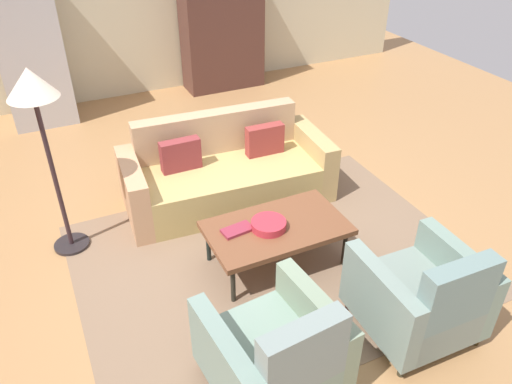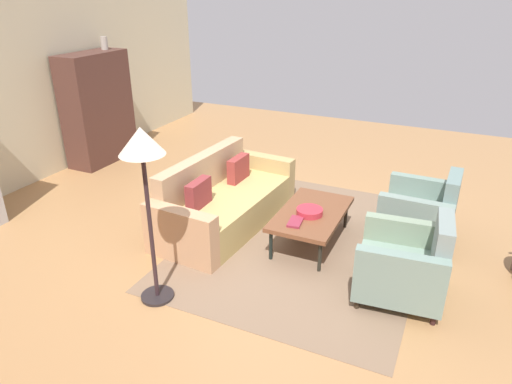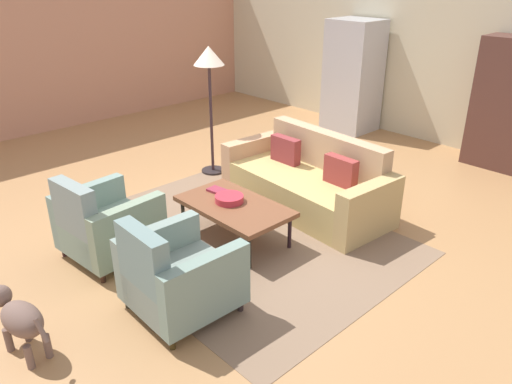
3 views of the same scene
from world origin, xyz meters
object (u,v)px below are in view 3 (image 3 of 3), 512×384
Objects in this scene: coffee_table at (234,207)px; dog at (19,317)px; couch at (310,183)px; armchair_right at (175,278)px; refrigerator at (353,76)px; fruit_bowl at (229,199)px; armchair_left at (104,227)px; floor_lamp at (209,68)px; book_stack at (219,191)px.

coffee_table is 2.27m from dog.
coffee_table is at bearing 93.66° from couch.
refrigerator reaches higher than armchair_right.
dog is (0.27, -2.26, -0.13)m from fruit_bowl.
refrigerator is (-1.45, 4.04, 0.48)m from fruit_bowl.
armchair_left is 1.00× the size of armchair_right.
floor_lamp is (-1.62, 1.02, 1.07)m from coffee_table.
book_stack is at bearing 167.68° from coffee_table.
armchair_right is 1.35m from fruit_bowl.
dog is at bearing -59.41° from armchair_left.
fruit_bowl is at bearing -15.84° from book_stack.
book_stack is 0.15× the size of refrigerator.
dog is at bearing -74.68° from refrigerator.
book_stack is (0.26, 1.24, 0.08)m from armchair_left.
armchair_right is 1.55m from book_stack.
fruit_bowl is 0.17× the size of floor_lamp.
armchair_left and armchair_right have the same top height.
couch is 2.43m from armchair_left.
fruit_bowl is 1.09× the size of book_stack.
couch reaches higher than fruit_bowl.
coffee_table is 0.65× the size of refrigerator.
armchair_left is 0.51× the size of floor_lamp.
coffee_table is 0.10m from fruit_bowl.
coffee_table is 1.36× the size of armchair_right.
armchair_left is at bearing -117.00° from coffee_table.
refrigerator reaches higher than fruit_bowl.
refrigerator reaches higher than coffee_table.
book_stack is at bearing -36.21° from floor_lamp.
armchair_left is 1.35m from dog.
dog is at bearing -83.15° from fruit_bowl.
armchair_right is 3.20× the size of book_stack.
armchair_right is at bearing -44.50° from floor_lamp.
dog reaches higher than book_stack.
coffee_table is 1.70× the size of dog.
floor_lamp reaches higher than armchair_left.
armchair_left is at bearing -101.80° from book_stack.
floor_lamp reaches higher than coffee_table.
couch is 3.45m from dog.
coffee_table is 0.35m from book_stack.
armchair_right reaches higher than couch.
dog is (0.79, -1.10, -0.03)m from armchair_left.
book_stack is at bearing 76.91° from couch.
dog is at bearing 97.07° from couch.
book_stack is at bearing 128.41° from armchair_right.
refrigerator is at bearing 113.69° from armchair_right.
refrigerator is at bearing 110.78° from coffee_table.
refrigerator reaches higher than dog.
armchair_right reaches higher than fruit_bowl.
armchair_right is at bearing -67.74° from refrigerator.
armchair_right is at bearing -5.12° from armchair_left.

